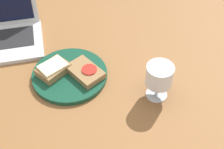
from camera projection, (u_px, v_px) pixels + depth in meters
wooden_table at (106, 83)px, 101.65cm from camera, size 140.00×140.00×3.00cm
plate at (70, 75)px, 100.89cm from camera, size 24.28×24.28×1.58cm
sandwich_with_cheese at (53, 69)px, 99.47cm from camera, size 12.08×11.51×3.24cm
sandwich_with_tomato at (85, 72)px, 99.21cm from camera, size 12.57×14.01×2.59cm
wine_glass at (159, 77)px, 90.26cm from camera, size 8.07×8.07×11.96cm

